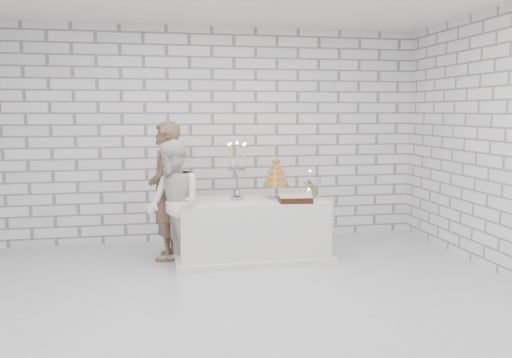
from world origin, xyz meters
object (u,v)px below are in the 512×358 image
object	(u,v)px
cake_table	(253,230)
candelabra	(237,171)
groom	(165,191)
croquembouche	(276,178)
bride	(174,205)

from	to	relation	value
cake_table	candelabra	size ratio (longest dim) A/B	2.49
groom	croquembouche	world-z (taller)	groom
cake_table	groom	world-z (taller)	groom
bride	croquembouche	xyz separation A→B (m)	(1.29, 0.28, 0.25)
cake_table	bride	xyz separation A→B (m)	(-0.97, -0.19, 0.38)
cake_table	groom	xyz separation A→B (m)	(-1.06, 0.25, 0.48)
croquembouche	candelabra	bearing A→B (deg)	-174.86
cake_table	candelabra	world-z (taller)	candelabra
bride	candelabra	distance (m)	0.90
croquembouche	groom	bearing A→B (deg)	173.55
groom	bride	bearing A→B (deg)	20.40
bride	candelabra	world-z (taller)	bride
cake_table	bride	size ratio (longest dim) A/B	1.19
groom	bride	size ratio (longest dim) A/B	1.13
bride	croquembouche	world-z (taller)	bride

